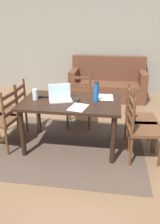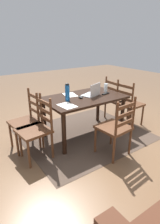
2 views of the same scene
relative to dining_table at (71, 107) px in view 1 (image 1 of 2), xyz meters
name	(u,v)px [view 1 (image 1 of 2)]	position (x,y,z in m)	size (l,w,h in m)	color
ground_plane	(72,146)	(0.00, 0.00, -0.64)	(14.00, 14.00, 0.00)	brown
area_rug	(72,146)	(0.00, 0.00, -0.64)	(2.20, 1.91, 0.01)	#47382D
wall_back	(92,40)	(0.00, 2.92, 0.71)	(8.00, 0.12, 2.70)	gray
dining_table	(71,107)	(0.00, 0.00, 0.00)	(1.42, 0.87, 0.75)	black
chair_left_near	(2,120)	(-1.00, -0.18, -0.18)	(0.48, 0.48, 0.95)	#56331E
chair_far_head	(79,101)	(0.00, 0.80, -0.18)	(0.48, 0.48, 0.95)	#56331E
chair_left_far	(12,111)	(-1.00, 0.17, -0.18)	(0.46, 0.46, 0.95)	#56331E
chair_right_far	(139,118)	(1.00, 0.17, -0.18)	(0.48, 0.48, 0.95)	#56331E
chair_right_near	(141,129)	(1.00, -0.18, -0.18)	(0.48, 0.48, 0.95)	#56331E
couch	(107,84)	(0.45, 2.44, -0.29)	(1.80, 0.80, 1.00)	#512D1E
laptop	(60,96)	(-0.16, 0.03, 0.16)	(0.38, 0.32, 0.23)	silver
water_bottle	(96,91)	(0.36, 0.03, 0.26)	(0.07, 0.07, 0.30)	#145199
drinking_glass	(35,94)	(-0.53, -0.02, 0.18)	(0.07, 0.07, 0.16)	silver
computer_mouse	(78,99)	(0.10, 0.03, 0.12)	(0.06, 0.10, 0.03)	black
tv_remote	(45,97)	(-0.42, 0.10, 0.11)	(0.04, 0.17, 0.02)	black
paper_stack_left	(78,107)	(0.14, -0.24, 0.10)	(0.21, 0.30, 0.00)	white
paper_stack_right	(106,97)	(0.49, 0.23, 0.10)	(0.21, 0.30, 0.00)	white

